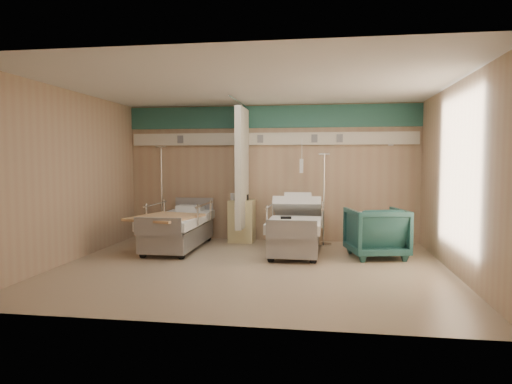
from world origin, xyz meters
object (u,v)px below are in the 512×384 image
at_px(bedside_cabinet, 242,221).
at_px(iv_stand_right, 324,227).
at_px(iv_stand_left, 162,220).
at_px(bed_right, 296,235).
at_px(bed_left, 178,232).
at_px(visitor_armchair, 376,232).

height_order(bedside_cabinet, iv_stand_right, iv_stand_right).
distance_m(iv_stand_right, iv_stand_left, 3.37).
distance_m(bed_right, iv_stand_right, 0.91).
height_order(bed_left, visitor_armchair, visitor_armchair).
height_order(iv_stand_right, iv_stand_left, iv_stand_left).
xyz_separation_m(iv_stand_right, iv_stand_left, (-3.37, 0.18, 0.03)).
bearing_deg(iv_stand_right, bed_right, -123.33).
bearing_deg(visitor_armchair, iv_stand_left, -28.50).
bearing_deg(bed_right, iv_stand_right, 56.67).
bearing_deg(bedside_cabinet, visitor_armchair, -23.92).
bearing_deg(bed_right, visitor_armchair, -9.30).
bearing_deg(bed_right, bedside_cabinet, 141.95).
height_order(bed_right, iv_stand_left, iv_stand_left).
bearing_deg(iv_stand_right, bedside_cabinet, 175.17).
relative_size(visitor_armchair, iv_stand_right, 0.52).
xyz_separation_m(bed_left, visitor_armchair, (3.59, -0.23, 0.11)).
distance_m(bedside_cabinet, iv_stand_left, 1.72).
bearing_deg(bed_left, bedside_cabinet, 40.60).
relative_size(iv_stand_right, iv_stand_left, 0.92).
distance_m(bed_right, bed_left, 2.20).
xyz_separation_m(bed_right, bedside_cabinet, (-1.15, 0.90, 0.11)).
relative_size(bed_right, iv_stand_right, 1.21).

